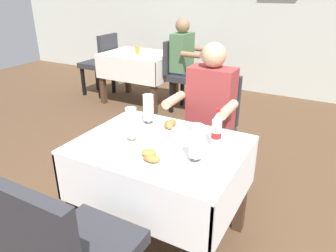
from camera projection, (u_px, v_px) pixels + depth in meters
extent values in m
plane|color=brown|center=(160.00, 244.00, 2.21)|extent=(11.00, 11.00, 0.00)
cube|color=white|center=(160.00, 145.00, 1.98)|extent=(1.02, 0.80, 0.02)
cube|color=white|center=(124.00, 202.00, 1.73)|extent=(1.02, 0.02, 0.32)
cube|color=white|center=(187.00, 144.00, 2.36)|extent=(1.02, 0.02, 0.32)
cube|color=white|center=(99.00, 151.00, 2.27)|extent=(0.02, 0.80, 0.32)
cube|color=white|center=(237.00, 191.00, 1.83)|extent=(0.02, 0.80, 0.32)
cube|color=#472D1E|center=(74.00, 202.00, 2.06)|extent=(0.07, 0.07, 0.72)
cube|color=#472D1E|center=(134.00, 156.00, 2.60)|extent=(0.07, 0.07, 0.72)
cube|color=#472D1E|center=(242.00, 187.00, 2.21)|extent=(0.07, 0.07, 0.72)
cube|color=#2D2D33|center=(203.00, 137.00, 2.64)|extent=(0.44, 0.44, 0.08)
cube|color=#2D2D33|center=(216.00, 99.00, 2.74)|extent=(0.42, 0.06, 0.44)
cube|color=black|center=(175.00, 169.00, 2.69)|extent=(0.04, 0.04, 0.45)
cube|color=black|center=(213.00, 180.00, 2.54)|extent=(0.04, 0.04, 0.45)
cube|color=black|center=(192.00, 152.00, 2.96)|extent=(0.04, 0.04, 0.45)
cube|color=black|center=(227.00, 161.00, 2.81)|extent=(0.04, 0.04, 0.45)
cube|color=#2D2D33|center=(87.00, 249.00, 1.52)|extent=(0.44, 0.44, 0.08)
cube|color=#2D2D33|center=(35.00, 241.00, 1.21)|extent=(0.42, 0.06, 0.44)
cylinder|color=#282D42|center=(187.00, 175.00, 2.60)|extent=(0.10, 0.10, 0.45)
cylinder|color=#282D42|center=(205.00, 180.00, 2.53)|extent=(0.10, 0.10, 0.45)
cube|color=#282D42|center=(206.00, 138.00, 2.58)|extent=(0.34, 0.36, 0.12)
cube|color=#9E3838|center=(211.00, 99.00, 2.52)|extent=(0.36, 0.20, 0.50)
sphere|color=tan|center=(214.00, 55.00, 2.38)|extent=(0.19, 0.19, 0.19)
cylinder|color=tan|center=(174.00, 100.00, 2.42)|extent=(0.07, 0.26, 0.07)
cylinder|color=tan|center=(228.00, 109.00, 2.23)|extent=(0.07, 0.26, 0.07)
cube|color=white|center=(150.00, 160.00, 1.78)|extent=(0.25, 0.25, 0.01)
ellipsoid|color=#B77A38|center=(153.00, 159.00, 1.74)|extent=(0.10, 0.08, 0.04)
ellipsoid|color=#B77A38|center=(149.00, 153.00, 1.81)|extent=(0.11, 0.11, 0.03)
ellipsoid|color=#99602D|center=(150.00, 159.00, 1.75)|extent=(0.09, 0.06, 0.03)
cube|color=white|center=(168.00, 128.00, 2.18)|extent=(0.22, 0.22, 0.01)
ellipsoid|color=#B77A38|center=(169.00, 125.00, 2.15)|extent=(0.10, 0.10, 0.05)
ellipsoid|color=#99602D|center=(172.00, 123.00, 2.18)|extent=(0.08, 0.08, 0.05)
ellipsoid|color=#C14C33|center=(168.00, 124.00, 2.16)|extent=(0.06, 0.08, 0.05)
cylinder|color=white|center=(132.00, 141.00, 2.00)|extent=(0.07, 0.07, 0.01)
cylinder|color=white|center=(132.00, 138.00, 2.00)|extent=(0.02, 0.02, 0.03)
cylinder|color=white|center=(131.00, 122.00, 1.95)|extent=(0.07, 0.07, 0.19)
cylinder|color=gold|center=(131.00, 125.00, 1.96)|extent=(0.06, 0.06, 0.16)
cylinder|color=white|center=(149.00, 123.00, 2.26)|extent=(0.07, 0.07, 0.01)
cylinder|color=white|center=(149.00, 121.00, 2.25)|extent=(0.02, 0.02, 0.03)
cylinder|color=white|center=(148.00, 107.00, 2.21)|extent=(0.07, 0.07, 0.18)
cylinder|color=black|center=(148.00, 112.00, 2.22)|extent=(0.07, 0.07, 0.11)
cylinder|color=white|center=(195.00, 161.00, 1.77)|extent=(0.07, 0.07, 0.01)
cylinder|color=white|center=(196.00, 158.00, 1.76)|extent=(0.02, 0.02, 0.03)
cylinder|color=white|center=(196.00, 141.00, 1.72)|extent=(0.08, 0.08, 0.19)
cylinder|color=#C68928|center=(196.00, 143.00, 1.73)|extent=(0.07, 0.07, 0.16)
cylinder|color=silver|center=(216.00, 133.00, 1.91)|extent=(0.06, 0.06, 0.17)
cylinder|color=red|center=(216.00, 135.00, 1.91)|extent=(0.06, 0.06, 0.04)
cone|color=silver|center=(218.00, 116.00, 1.86)|extent=(0.05, 0.05, 0.05)
cylinder|color=red|center=(218.00, 110.00, 1.85)|extent=(0.03, 0.03, 0.02)
cube|color=white|center=(139.00, 54.00, 4.63)|extent=(1.01, 0.76, 0.02)
cube|color=white|center=(124.00, 71.00, 4.40)|extent=(1.01, 0.02, 0.32)
cube|color=white|center=(152.00, 61.00, 5.00)|extent=(1.01, 0.02, 0.32)
cube|color=white|center=(112.00, 62.00, 4.92)|extent=(0.02, 0.76, 0.32)
cube|color=white|center=(169.00, 69.00, 4.48)|extent=(0.02, 0.76, 0.32)
cube|color=#472D1E|center=(102.00, 80.00, 4.72)|extent=(0.07, 0.07, 0.72)
cube|color=#472D1E|center=(154.00, 88.00, 4.33)|extent=(0.07, 0.07, 0.72)
cube|color=#472D1E|center=(128.00, 71.00, 5.23)|extent=(0.07, 0.07, 0.72)
cube|color=#472D1E|center=(176.00, 78.00, 4.84)|extent=(0.07, 0.07, 0.72)
cube|color=#2D2D33|center=(97.00, 64.00, 5.08)|extent=(0.44, 0.44, 0.08)
cube|color=#2D2D33|center=(108.00, 49.00, 4.87)|extent=(0.06, 0.42, 0.44)
cube|color=black|center=(97.00, 77.00, 5.40)|extent=(0.04, 0.04, 0.45)
cube|color=black|center=(83.00, 82.00, 5.13)|extent=(0.04, 0.04, 0.45)
cube|color=black|center=(113.00, 79.00, 5.25)|extent=(0.04, 0.04, 0.45)
cube|color=black|center=(100.00, 85.00, 4.98)|extent=(0.04, 0.04, 0.45)
cube|color=#2D2D33|center=(188.00, 77.00, 4.37)|extent=(0.44, 0.44, 0.08)
cube|color=#2D2D33|center=(172.00, 56.00, 4.38)|extent=(0.06, 0.42, 0.44)
cube|color=black|center=(194.00, 101.00, 4.27)|extent=(0.04, 0.04, 0.45)
cube|color=black|center=(204.00, 94.00, 4.54)|extent=(0.04, 0.04, 0.45)
cube|color=black|center=(171.00, 97.00, 4.42)|extent=(0.04, 0.04, 0.45)
cube|color=black|center=(182.00, 91.00, 4.69)|extent=(0.04, 0.04, 0.45)
cylinder|color=#282D42|center=(195.00, 99.00, 4.35)|extent=(0.10, 0.10, 0.45)
cylinder|color=#282D42|center=(199.00, 95.00, 4.48)|extent=(0.10, 0.10, 0.45)
cube|color=#282D42|center=(187.00, 76.00, 4.37)|extent=(0.36, 0.34, 0.12)
cube|color=#4C754C|center=(182.00, 52.00, 4.28)|extent=(0.20, 0.36, 0.50)
sphere|color=#997051|center=(183.00, 26.00, 4.14)|extent=(0.19, 0.19, 0.19)
cylinder|color=#997051|center=(191.00, 55.00, 4.00)|extent=(0.26, 0.07, 0.07)
cylinder|color=#997051|center=(204.00, 49.00, 4.35)|extent=(0.26, 0.07, 0.07)
cylinder|color=#C68928|center=(138.00, 50.00, 4.54)|extent=(0.06, 0.06, 0.11)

